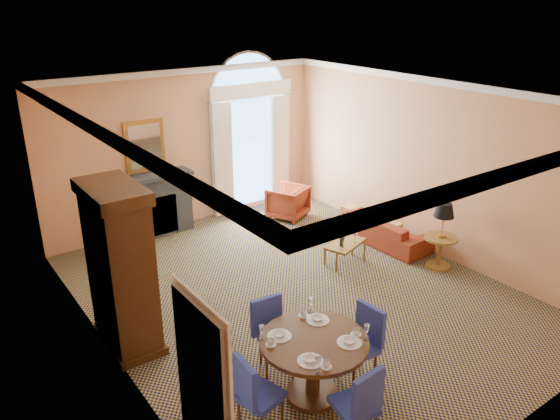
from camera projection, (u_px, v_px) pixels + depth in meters
ground at (298, 293)px, 8.87m from camera, size 7.50×7.50×0.00m
room_envelope at (272, 135)px, 8.43m from camera, size 6.04×7.52×3.45m
armoire at (121, 271)px, 7.23m from camera, size 0.67×1.18×2.32m
dining_table at (314, 355)px, 6.40m from camera, size 1.28×1.28×1.01m
dining_chair_north at (272, 329)px, 6.95m from camera, size 0.56×0.56×0.98m
dining_chair_south at (361, 401)px, 5.72m from camera, size 0.52×0.52×0.98m
dining_chair_east at (363, 338)px, 6.78m from camera, size 0.48×0.47×0.98m
dining_chair_west at (253, 391)px, 5.88m from camera, size 0.53×0.53×0.98m
sofa at (384, 230)px, 10.58m from camera, size 0.79×1.89×0.55m
armchair at (288, 202)px, 11.78m from camera, size 1.00×1.01×0.70m
coffee_table at (345, 244)px, 9.71m from camera, size 0.89×0.67×0.75m
side_table at (442, 228)px, 9.46m from camera, size 0.58×0.58×1.18m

